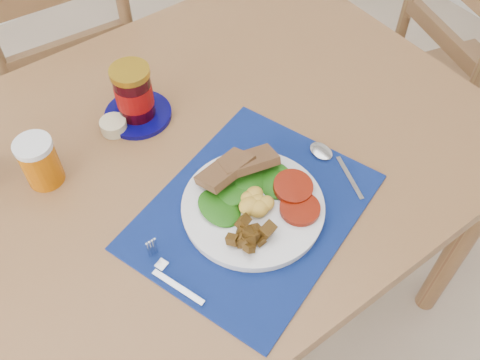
# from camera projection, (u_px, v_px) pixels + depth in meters

# --- Properties ---
(table) EXTENTS (1.40, 0.90, 0.75)m
(table) POSITION_uv_depth(u_px,v_px,m) (163.00, 193.00, 1.12)
(table) COLOR brown
(table) RESTS_ON ground
(chair_far) EXTENTS (0.43, 0.41, 1.08)m
(chair_far) POSITION_uv_depth(u_px,v_px,m) (66.00, 65.00, 1.55)
(chair_far) COLOR brown
(chair_far) RESTS_ON ground
(chair_end) EXTENTS (0.46, 0.48, 1.05)m
(chair_end) POSITION_uv_depth(u_px,v_px,m) (459.00, 62.00, 1.58)
(chair_end) COLOR brown
(chair_end) RESTS_ON ground
(placemat) EXTENTS (0.52, 0.46, 0.00)m
(placemat) POSITION_uv_depth(u_px,v_px,m) (253.00, 211.00, 0.99)
(placemat) COLOR black
(placemat) RESTS_ON table
(breakfast_plate) EXTENTS (0.26, 0.26, 0.06)m
(breakfast_plate) POSITION_uv_depth(u_px,v_px,m) (252.00, 207.00, 0.97)
(breakfast_plate) COLOR silver
(breakfast_plate) RESTS_ON placemat
(fork) EXTENTS (0.04, 0.15, 0.00)m
(fork) POSITION_uv_depth(u_px,v_px,m) (167.00, 273.00, 0.91)
(fork) COLOR #B2B5BA
(fork) RESTS_ON placemat
(spoon) EXTENTS (0.05, 0.16, 0.00)m
(spoon) POSITION_uv_depth(u_px,v_px,m) (330.00, 160.00, 1.06)
(spoon) COLOR #B2B5BA
(spoon) RESTS_ON placemat
(juice_glass) EXTENTS (0.07, 0.07, 0.10)m
(juice_glass) POSITION_uv_depth(u_px,v_px,m) (40.00, 163.00, 1.00)
(juice_glass) COLOR #B35504
(juice_glass) RESTS_ON table
(ramekin) EXTENTS (0.05, 0.05, 0.03)m
(ramekin) POSITION_uv_depth(u_px,v_px,m) (114.00, 126.00, 1.11)
(ramekin) COLOR beige
(ramekin) RESTS_ON table
(jam_on_saucer) EXTENTS (0.14, 0.14, 0.13)m
(jam_on_saucer) POSITION_uv_depth(u_px,v_px,m) (135.00, 96.00, 1.10)
(jam_on_saucer) COLOR #06044F
(jam_on_saucer) RESTS_ON table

